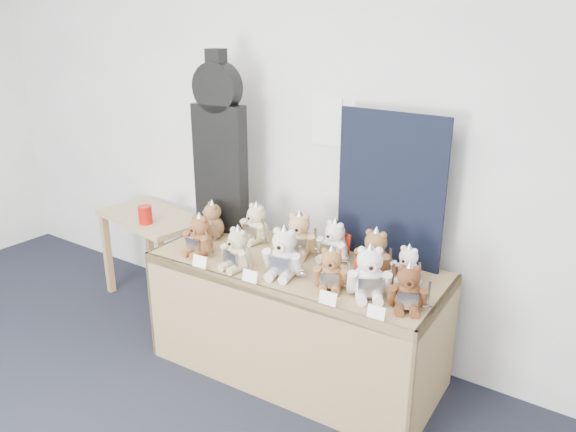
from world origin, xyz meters
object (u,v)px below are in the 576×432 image
Objects in this scene: teddy_front_far_right at (369,274)px; guitar_case at (220,146)px; teddy_front_end at (408,289)px; teddy_back_centre_right at (334,243)px; teddy_back_far_left at (212,221)px; teddy_front_far_left at (199,237)px; teddy_front_left at (238,250)px; teddy_front_centre at (284,254)px; teddy_back_centre_left at (299,236)px; teddy_back_right at (375,254)px; display_table at (290,292)px; side_table at (153,230)px; teddy_back_left at (256,225)px; teddy_front_right at (331,270)px; red_cup at (145,215)px; teddy_back_end at (407,267)px.

guitar_case is at bearing 135.32° from teddy_front_far_right.
teddy_front_far_right is 0.22m from teddy_front_end.
teddy_back_far_left is at bearing -164.58° from teddy_back_centre_right.
teddy_front_far_left is 1.09m from teddy_front_far_right.
teddy_front_centre is (0.27, 0.07, 0.02)m from teddy_front_left.
teddy_back_right is (0.50, 0.01, -0.00)m from teddy_back_centre_left.
teddy_front_left is 0.93× the size of teddy_back_right.
display_table is 1.42m from side_table.
teddy_front_end is 0.95× the size of teddy_back_left.
teddy_front_far_right reaches higher than teddy_back_centre_right.
teddy_front_far_left is (-0.56, -0.14, 0.27)m from display_table.
teddy_front_centre is 1.12× the size of teddy_back_left.
teddy_front_left is 1.07× the size of teddy_front_right.
display_table is 5.91× the size of teddy_back_centre_left.
teddy_front_far_left is at bearing -163.66° from teddy_back_right.
guitar_case is 4.17× the size of teddy_back_left.
teddy_back_right is (0.40, 0.30, -0.01)m from teddy_front_centre.
display_table is 1.97× the size of side_table.
teddy_back_right is at bearing 7.62° from teddy_back_left.
teddy_front_end is at bearing -43.10° from teddy_back_right.
teddy_front_far_left is at bearing -168.38° from display_table.
teddy_front_far_left is at bearing -31.35° from teddy_back_far_left.
teddy_front_centre is at bearing -31.35° from guitar_case.
teddy_back_right reaches higher than red_cup.
teddy_front_centre is (1.43, -0.33, 0.28)m from side_table.
guitar_case is at bearing -178.37° from teddy_back_left.
teddy_back_left is 1.03m from teddy_back_end.
teddy_back_end is (1.92, 0.12, 0.06)m from red_cup.
teddy_back_end is (0.10, 0.25, -0.03)m from teddy_front_far_right.
red_cup is 0.41× the size of teddy_front_centre.
teddy_front_far_left reaches higher than side_table.
teddy_back_right reaches higher than teddy_front_far_left.
guitar_case is 4.40× the size of teddy_back_far_left.
teddy_back_far_left is (-0.71, 0.20, -0.02)m from teddy_front_centre.
teddy_back_left is at bearing 143.35° from teddy_front_end.
teddy_back_far_left is at bearing 119.90° from teddy_front_far_left.
teddy_back_right is 1.25× the size of teddy_back_end.
teddy_front_far_left is at bearing 160.11° from teddy_front_right.
display_table is at bearing 23.12° from teddy_back_far_left.
display_table is 13.61× the size of red_cup.
teddy_back_centre_right is at bearing 94.02° from teddy_front_right.
teddy_back_far_left reaches higher than side_table.
teddy_front_far_right reaches higher than red_cup.
teddy_front_far_right is 1.12× the size of teddy_back_centre_right.
teddy_front_far_left is 0.60m from teddy_back_centre_left.
teddy_back_far_left reaches higher than teddy_front_right.
teddy_front_end is (0.74, -0.06, 0.26)m from display_table.
red_cup is at bearing -45.02° from side_table.
red_cup is (-0.58, -0.16, -0.54)m from guitar_case.
teddy_front_right is (1.04, -0.33, -0.47)m from guitar_case.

